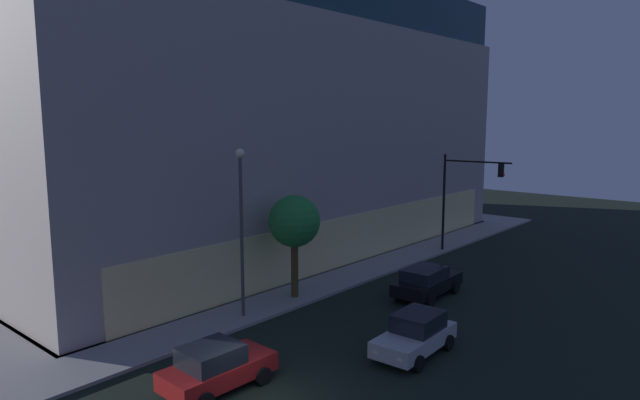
{
  "coord_description": "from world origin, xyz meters",
  "views": [
    {
      "loc": [
        -11.81,
        -12.85,
        9.55
      ],
      "look_at": [
        6.7,
        3.18,
        5.95
      ],
      "focal_mm": 31.09,
      "sensor_mm": 36.0,
      "label": 1
    }
  ],
  "objects_px": {
    "modern_building": "(207,119)",
    "car_red": "(216,367)",
    "traffic_light_far_corner": "(463,188)",
    "car_silver": "(415,334)",
    "car_black": "(427,281)",
    "street_lamp_sidewalk": "(241,212)",
    "sidewalk_tree": "(294,222)"
  },
  "relations": [
    {
      "from": "car_red",
      "to": "modern_building",
      "type": "bearing_deg",
      "value": 52.51
    },
    {
      "from": "street_lamp_sidewalk",
      "to": "sidewalk_tree",
      "type": "xyz_separation_m",
      "value": [
        3.71,
        0.1,
        -1.01
      ]
    },
    {
      "from": "traffic_light_far_corner",
      "to": "modern_building",
      "type": "bearing_deg",
      "value": 110.22
    },
    {
      "from": "car_black",
      "to": "sidewalk_tree",
      "type": "bearing_deg",
      "value": 134.33
    },
    {
      "from": "traffic_light_far_corner",
      "to": "car_black",
      "type": "distance_m",
      "value": 11.13
    },
    {
      "from": "traffic_light_far_corner",
      "to": "sidewalk_tree",
      "type": "bearing_deg",
      "value": 172.03
    },
    {
      "from": "sidewalk_tree",
      "to": "car_black",
      "type": "xyz_separation_m",
      "value": [
        4.98,
        -5.1,
        -3.32
      ]
    },
    {
      "from": "sidewalk_tree",
      "to": "car_red",
      "type": "bearing_deg",
      "value": -152.26
    },
    {
      "from": "sidewalk_tree",
      "to": "car_black",
      "type": "relative_size",
      "value": 1.14
    },
    {
      "from": "modern_building",
      "to": "traffic_light_far_corner",
      "type": "bearing_deg",
      "value": -69.78
    },
    {
      "from": "street_lamp_sidewalk",
      "to": "car_black",
      "type": "height_order",
      "value": "street_lamp_sidewalk"
    },
    {
      "from": "street_lamp_sidewalk",
      "to": "car_red",
      "type": "xyz_separation_m",
      "value": [
        -5.34,
        -4.66,
        -4.35
      ]
    },
    {
      "from": "modern_building",
      "to": "car_black",
      "type": "bearing_deg",
      "value": -97.29
    },
    {
      "from": "traffic_light_far_corner",
      "to": "sidewalk_tree",
      "type": "relative_size",
      "value": 1.27
    },
    {
      "from": "street_lamp_sidewalk",
      "to": "car_silver",
      "type": "bearing_deg",
      "value": -77.1
    },
    {
      "from": "car_red",
      "to": "car_black",
      "type": "xyz_separation_m",
      "value": [
        14.03,
        -0.34,
        0.02
      ]
    },
    {
      "from": "street_lamp_sidewalk",
      "to": "sidewalk_tree",
      "type": "height_order",
      "value": "street_lamp_sidewalk"
    },
    {
      "from": "modern_building",
      "to": "traffic_light_far_corner",
      "type": "height_order",
      "value": "modern_building"
    },
    {
      "from": "car_red",
      "to": "traffic_light_far_corner",
      "type": "bearing_deg",
      "value": 6.33
    },
    {
      "from": "sidewalk_tree",
      "to": "car_red",
      "type": "height_order",
      "value": "sidewalk_tree"
    },
    {
      "from": "car_silver",
      "to": "car_black",
      "type": "height_order",
      "value": "car_silver"
    },
    {
      "from": "modern_building",
      "to": "sidewalk_tree",
      "type": "height_order",
      "value": "modern_building"
    },
    {
      "from": "street_lamp_sidewalk",
      "to": "car_red",
      "type": "bearing_deg",
      "value": -138.87
    },
    {
      "from": "modern_building",
      "to": "car_red",
      "type": "xyz_separation_m",
      "value": [
        -16.89,
        -22.02,
        -8.7
      ]
    },
    {
      "from": "traffic_light_far_corner",
      "to": "car_silver",
      "type": "height_order",
      "value": "traffic_light_far_corner"
    },
    {
      "from": "traffic_light_far_corner",
      "to": "car_black",
      "type": "xyz_separation_m",
      "value": [
        -9.99,
        -3.0,
        -3.9
      ]
    },
    {
      "from": "car_red",
      "to": "car_silver",
      "type": "relative_size",
      "value": 0.98
    },
    {
      "from": "traffic_light_far_corner",
      "to": "street_lamp_sidewalk",
      "type": "bearing_deg",
      "value": 173.9
    },
    {
      "from": "street_lamp_sidewalk",
      "to": "car_silver",
      "type": "height_order",
      "value": "street_lamp_sidewalk"
    },
    {
      "from": "traffic_light_far_corner",
      "to": "street_lamp_sidewalk",
      "type": "xyz_separation_m",
      "value": [
        -18.68,
        2.0,
        0.43
      ]
    },
    {
      "from": "modern_building",
      "to": "car_black",
      "type": "xyz_separation_m",
      "value": [
        -2.86,
        -22.35,
        -8.68
      ]
    },
    {
      "from": "traffic_light_far_corner",
      "to": "street_lamp_sidewalk",
      "type": "distance_m",
      "value": 18.79
    }
  ]
}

